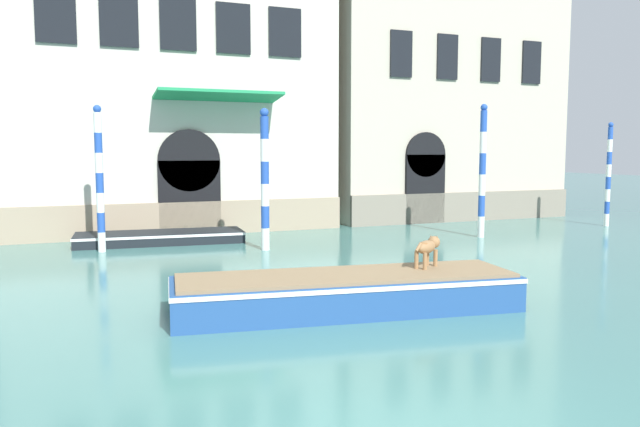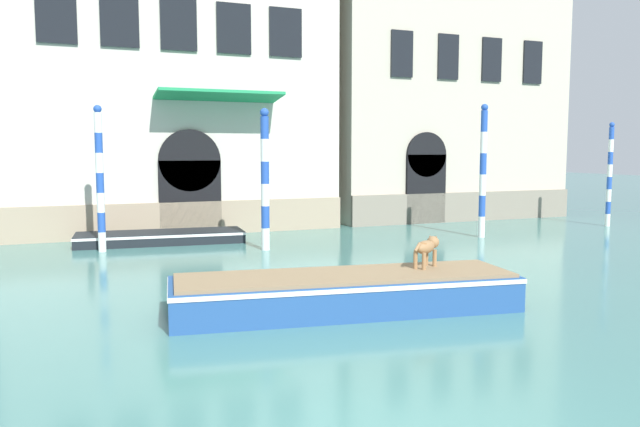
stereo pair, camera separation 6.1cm
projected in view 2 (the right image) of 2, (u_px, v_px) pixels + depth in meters
palazzo_right at (431, 29)px, 28.02m from camera, size 10.61×6.13×16.84m
boat_foreground at (345, 291)px, 11.46m from camera, size 6.56×2.69×0.70m
dog_on_deck at (427, 247)px, 12.06m from camera, size 0.79×0.56×0.59m
boat_moored_near_palazzo at (161, 237)px, 19.89m from camera, size 5.34×2.09×0.37m
mooring_pole_0 at (610, 174)px, 24.18m from camera, size 0.20×0.20×4.03m
mooring_pole_1 at (265, 179)px, 18.33m from camera, size 0.26×0.26×4.18m
mooring_pole_2 at (483, 171)px, 21.03m from camera, size 0.23×0.23×4.50m
mooring_pole_3 at (100, 178)px, 18.02m from camera, size 0.23×0.23×4.25m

